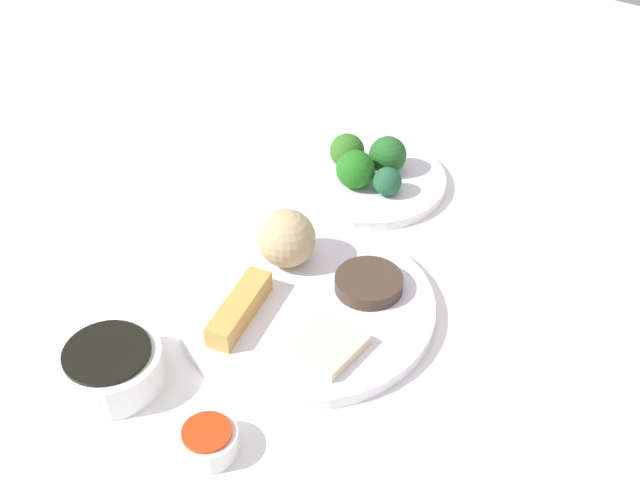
{
  "coord_description": "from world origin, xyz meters",
  "views": [
    {
      "loc": [
        0.47,
        -0.56,
        0.69
      ],
      "look_at": [
        0.02,
        0.08,
        0.06
      ],
      "focal_mm": 46.2,
      "sensor_mm": 36.0,
      "label": 1
    }
  ],
  "objects_px": {
    "sauce_ramekin_sweet_and_sour": "(208,442)",
    "broccoli_plate": "(368,180)",
    "soy_sauce_bowl": "(110,367)",
    "main_plate": "(306,307)"
  },
  "relations": [
    {
      "from": "broccoli_plate",
      "to": "sauce_ramekin_sweet_and_sour",
      "type": "relative_size",
      "value": 3.65
    },
    {
      "from": "main_plate",
      "to": "sauce_ramekin_sweet_and_sour",
      "type": "xyz_separation_m",
      "value": [
        0.04,
        -0.21,
        0.01
      ]
    },
    {
      "from": "main_plate",
      "to": "soy_sauce_bowl",
      "type": "bearing_deg",
      "value": -117.59
    },
    {
      "from": "main_plate",
      "to": "sauce_ramekin_sweet_and_sour",
      "type": "bearing_deg",
      "value": -80.11
    },
    {
      "from": "main_plate",
      "to": "broccoli_plate",
      "type": "height_order",
      "value": "main_plate"
    },
    {
      "from": "sauce_ramekin_sweet_and_sour",
      "to": "main_plate",
      "type": "bearing_deg",
      "value": 99.89
    },
    {
      "from": "sauce_ramekin_sweet_and_sour",
      "to": "broccoli_plate",
      "type": "bearing_deg",
      "value": 104.08
    },
    {
      "from": "broccoli_plate",
      "to": "sauce_ramekin_sweet_and_sour",
      "type": "distance_m",
      "value": 0.49
    },
    {
      "from": "main_plate",
      "to": "broccoli_plate",
      "type": "relative_size",
      "value": 1.36
    },
    {
      "from": "broccoli_plate",
      "to": "soy_sauce_bowl",
      "type": "distance_m",
      "value": 0.47
    }
  ]
}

